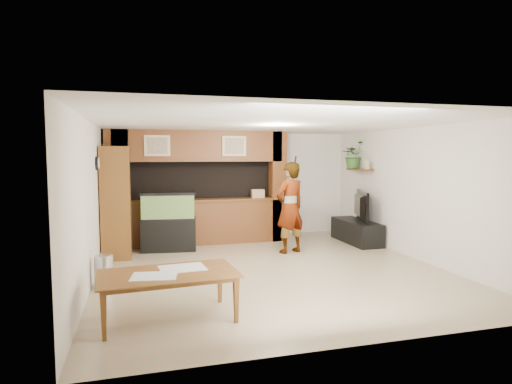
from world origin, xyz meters
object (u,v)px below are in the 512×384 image
object	(u,v)px
aquarium	(169,222)
person	(290,208)
pantry_cabinet	(116,202)
dining_table	(169,297)
television	(357,206)

from	to	relation	value
aquarium	person	xyz separation A→B (m)	(2.45, -0.83, 0.33)
pantry_cabinet	dining_table	xyz separation A→B (m)	(0.78, -3.71, -0.81)
television	person	distance (m)	1.94
person	television	bearing A→B (deg)	176.18
aquarium	person	size ratio (longest dim) A/B	0.66
aquarium	person	bearing A→B (deg)	-11.89
aquarium	television	distance (m)	4.32
television	dining_table	world-z (taller)	television
television	person	xyz separation A→B (m)	(-1.86, -0.56, 0.09)
aquarium	pantry_cabinet	bearing A→B (deg)	-161.18
television	person	bearing A→B (deg)	125.52
pantry_cabinet	television	bearing A→B (deg)	-0.50
pantry_cabinet	aquarium	bearing A→B (deg)	12.06
aquarium	dining_table	distance (m)	3.95
person	dining_table	bearing A→B (deg)	28.38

